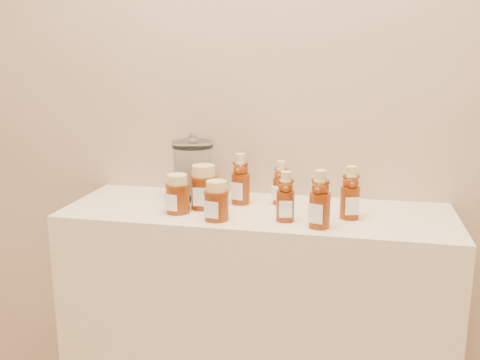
% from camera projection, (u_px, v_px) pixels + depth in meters
% --- Properties ---
extents(wall_back, '(3.50, 0.02, 2.70)m').
position_uv_depth(wall_back, '(269.00, 60.00, 1.74)').
color(wall_back, tan).
rests_on(wall_back, ground).
extents(display_table, '(1.20, 0.40, 0.90)m').
position_uv_depth(display_table, '(256.00, 340.00, 1.76)').
color(display_table, beige).
rests_on(display_table, ground).
extents(bear_bottle_back_left, '(0.08, 0.08, 0.18)m').
position_uv_depth(bear_bottle_back_left, '(241.00, 176.00, 1.71)').
color(bear_bottle_back_left, '#602107').
rests_on(bear_bottle_back_left, display_table).
extents(bear_bottle_back_mid, '(0.07, 0.07, 0.16)m').
position_uv_depth(bear_bottle_back_mid, '(281.00, 180.00, 1.70)').
color(bear_bottle_back_mid, '#602107').
rests_on(bear_bottle_back_mid, display_table).
extents(bear_bottle_back_right, '(0.07, 0.07, 0.18)m').
position_uv_depth(bear_bottle_back_right, '(350.00, 189.00, 1.55)').
color(bear_bottle_back_right, '#602107').
rests_on(bear_bottle_back_right, display_table).
extents(bear_bottle_front_left, '(0.07, 0.07, 0.17)m').
position_uv_depth(bear_bottle_front_left, '(285.00, 193.00, 1.53)').
color(bear_bottle_front_left, '#602107').
rests_on(bear_bottle_front_left, display_table).
extents(bear_bottle_front_right, '(0.08, 0.08, 0.18)m').
position_uv_depth(bear_bottle_front_right, '(320.00, 195.00, 1.47)').
color(bear_bottle_front_right, '#602107').
rests_on(bear_bottle_front_right, display_table).
extents(honey_jar_left, '(0.09, 0.09, 0.12)m').
position_uv_depth(honey_jar_left, '(178.00, 194.00, 1.62)').
color(honey_jar_left, '#602107').
rests_on(honey_jar_left, display_table).
extents(honey_jar_back, '(0.09, 0.09, 0.14)m').
position_uv_depth(honey_jar_back, '(204.00, 187.00, 1.66)').
color(honey_jar_back, '#602107').
rests_on(honey_jar_back, display_table).
extents(honey_jar_front, '(0.09, 0.09, 0.12)m').
position_uv_depth(honey_jar_front, '(217.00, 201.00, 1.55)').
color(honey_jar_front, '#602107').
rests_on(honey_jar_front, display_table).
extents(glass_canister, '(0.14, 0.14, 0.21)m').
position_uv_depth(glass_canister, '(193.00, 167.00, 1.77)').
color(glass_canister, white).
rests_on(glass_canister, display_table).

